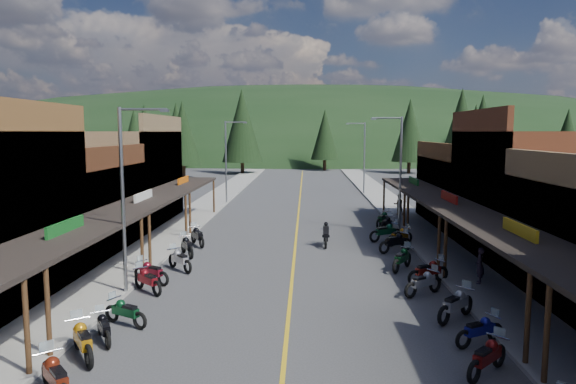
# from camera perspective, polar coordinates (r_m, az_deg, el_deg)

# --- Properties ---
(ground) EXTENTS (220.00, 220.00, 0.00)m
(ground) POSITION_cam_1_polar(r_m,az_deg,el_deg) (28.09, 0.65, -7.67)
(ground) COLOR #38383A
(ground) RESTS_ON ground
(centerline) EXTENTS (0.15, 90.00, 0.01)m
(centerline) POSITION_cam_1_polar(r_m,az_deg,el_deg) (47.72, 1.23, -1.69)
(centerline) COLOR gold
(centerline) RESTS_ON ground
(sidewalk_west) EXTENTS (3.40, 94.00, 0.15)m
(sidewalk_west) POSITION_cam_1_polar(r_m,az_deg,el_deg) (48.62, -9.08, -1.54)
(sidewalk_west) COLOR gray
(sidewalk_west) RESTS_ON ground
(sidewalk_east) EXTENTS (3.40, 94.00, 0.15)m
(sidewalk_east) POSITION_cam_1_polar(r_m,az_deg,el_deg) (48.38, 11.60, -1.63)
(sidewalk_east) COLOR gray
(sidewalk_east) RESTS_ON ground
(shop_west_2) EXTENTS (10.90, 9.00, 6.20)m
(shop_west_2) POSITION_cam_1_polar(r_m,az_deg,el_deg) (32.60, -24.22, -1.72)
(shop_west_2) COLOR #3F2111
(shop_west_2) RESTS_ON ground
(shop_west_3) EXTENTS (10.90, 10.20, 8.20)m
(shop_west_3) POSITION_cam_1_polar(r_m,az_deg,el_deg) (41.27, -18.45, 1.55)
(shop_west_3) COLOR brown
(shop_west_3) RESTS_ON ground
(shop_east_2) EXTENTS (10.90, 9.00, 8.20)m
(shop_east_2) POSITION_cam_1_polar(r_m,az_deg,el_deg) (31.94, 26.30, -0.21)
(shop_east_2) COLOR #562B19
(shop_east_2) RESTS_ON ground
(shop_east_3) EXTENTS (10.90, 10.20, 6.20)m
(shop_east_3) POSITION_cam_1_polar(r_m,az_deg,el_deg) (40.92, 20.70, 0.04)
(shop_east_3) COLOR #4C2D16
(shop_east_3) RESTS_ON ground
(streetlight_0) EXTENTS (2.16, 0.18, 8.00)m
(streetlight_0) POSITION_cam_1_polar(r_m,az_deg,el_deg) (22.67, -17.57, 0.02)
(streetlight_0) COLOR gray
(streetlight_0) RESTS_ON ground
(streetlight_1) EXTENTS (2.16, 0.18, 8.00)m
(streetlight_1) POSITION_cam_1_polar(r_m,az_deg,el_deg) (49.85, -6.75, 3.77)
(streetlight_1) COLOR gray
(streetlight_1) RESTS_ON ground
(streetlight_2) EXTENTS (2.16, 0.18, 8.00)m
(streetlight_2) POSITION_cam_1_polar(r_m,az_deg,el_deg) (35.85, 12.17, 2.53)
(streetlight_2) COLOR gray
(streetlight_2) RESTS_ON ground
(streetlight_3) EXTENTS (2.16, 0.18, 8.00)m
(streetlight_3) POSITION_cam_1_polar(r_m,az_deg,el_deg) (57.61, 8.33, 4.13)
(streetlight_3) COLOR gray
(streetlight_3) RESTS_ON ground
(ridge_hill) EXTENTS (310.00, 140.00, 60.00)m
(ridge_hill) POSITION_cam_1_polar(r_m,az_deg,el_deg) (162.36, 1.81, 4.24)
(ridge_hill) COLOR black
(ridge_hill) RESTS_ON ground
(pine_0) EXTENTS (5.04, 5.04, 11.00)m
(pine_0) POSITION_cam_1_polar(r_m,az_deg,el_deg) (98.03, -22.59, 5.91)
(pine_0) COLOR black
(pine_0) RESTS_ON ground
(pine_1) EXTENTS (5.88, 5.88, 12.50)m
(pine_1) POSITION_cam_1_polar(r_m,az_deg,el_deg) (100.28, -12.28, 6.70)
(pine_1) COLOR black
(pine_1) RESTS_ON ground
(pine_2) EXTENTS (6.72, 6.72, 14.00)m
(pine_2) POSITION_cam_1_polar(r_m,az_deg,el_deg) (85.88, -5.13, 7.36)
(pine_2) COLOR black
(pine_2) RESTS_ON ground
(pine_3) EXTENTS (5.04, 5.04, 11.00)m
(pine_3) POSITION_cam_1_polar(r_m,az_deg,el_deg) (93.27, 4.12, 6.39)
(pine_3) COLOR black
(pine_3) RESTS_ON ground
(pine_4) EXTENTS (5.88, 5.88, 12.50)m
(pine_4) POSITION_cam_1_polar(r_m,az_deg,el_deg) (88.92, 13.38, 6.69)
(pine_4) COLOR black
(pine_4) RESTS_ON ground
(pine_5) EXTENTS (6.72, 6.72, 14.00)m
(pine_5) POSITION_cam_1_polar(r_m,az_deg,el_deg) (104.67, 20.77, 6.83)
(pine_5) COLOR black
(pine_5) RESTS_ON ground
(pine_6) EXTENTS (5.04, 5.04, 11.00)m
(pine_6) POSITION_cam_1_polar(r_m,az_deg,el_deg) (101.86, 28.62, 5.62)
(pine_6) COLOR black
(pine_6) RESTS_ON ground
(pine_7) EXTENTS (5.88, 5.88, 12.50)m
(pine_7) POSITION_cam_1_polar(r_m,az_deg,el_deg) (108.25, -15.63, 6.60)
(pine_7) COLOR black
(pine_7) RESTS_ON ground
(pine_8) EXTENTS (4.48, 4.48, 10.00)m
(pine_8) POSITION_cam_1_polar(r_m,az_deg,el_deg) (70.93, -16.67, 5.62)
(pine_8) COLOR black
(pine_8) RESTS_ON ground
(pine_9) EXTENTS (4.93, 4.93, 10.80)m
(pine_9) POSITION_cam_1_polar(r_m,az_deg,el_deg) (75.89, 20.06, 5.85)
(pine_9) COLOR black
(pine_9) RESTS_ON ground
(pine_10) EXTENTS (5.38, 5.38, 11.60)m
(pine_10) POSITION_cam_1_polar(r_m,az_deg,el_deg) (79.43, -11.62, 6.43)
(pine_10) COLOR black
(pine_10) RESTS_ON ground
(pine_11) EXTENTS (5.82, 5.82, 12.40)m
(pine_11) POSITION_cam_1_polar(r_m,az_deg,el_deg) (68.02, 18.69, 6.53)
(pine_11) COLOR black
(pine_11) RESTS_ON ground
(bike_west_1) EXTENTS (2.10, 2.23, 1.32)m
(bike_west_1) POSITION_cam_1_polar(r_m,az_deg,el_deg) (15.42, -24.42, -18.11)
(bike_west_1) COLOR maroon
(bike_west_1) RESTS_ON ground
(bike_west_2) EXTENTS (1.95, 2.31, 1.31)m
(bike_west_2) POSITION_cam_1_polar(r_m,az_deg,el_deg) (17.57, -21.87, -14.89)
(bike_west_2) COLOR #C47D0E
(bike_west_2) RESTS_ON ground
(bike_west_3) EXTENTS (1.52, 1.92, 1.07)m
(bike_west_3) POSITION_cam_1_polar(r_m,az_deg,el_deg) (18.68, -19.80, -13.88)
(bike_west_3) COLOR black
(bike_west_3) RESTS_ON ground
(bike_west_4) EXTENTS (2.07, 1.53, 1.14)m
(bike_west_4) POSITION_cam_1_polar(r_m,az_deg,el_deg) (19.85, -17.62, -12.45)
(bike_west_4) COLOR #0C3E1E
(bike_west_4) RESTS_ON ground
(bike_west_5) EXTENTS (2.03, 1.98, 1.22)m
(bike_west_5) POSITION_cam_1_polar(r_m,az_deg,el_deg) (23.43, -15.34, -9.31)
(bike_west_5) COLOR maroon
(bike_west_5) RESTS_ON ground
(bike_west_6) EXTENTS (2.19, 1.67, 1.21)m
(bike_west_6) POSITION_cam_1_polar(r_m,az_deg,el_deg) (24.70, -14.97, -8.48)
(bike_west_6) COLOR maroon
(bike_west_6) RESTS_ON ground
(bike_west_7) EXTENTS (2.01, 2.10, 1.25)m
(bike_west_7) POSITION_cam_1_polar(r_m,az_deg,el_deg) (26.61, -11.94, -7.26)
(bike_west_7) COLOR #A09FA4
(bike_west_7) RESTS_ON ground
(bike_west_8) EXTENTS (1.69, 2.29, 1.26)m
(bike_west_8) POSITION_cam_1_polar(r_m,az_deg,el_deg) (29.57, -11.16, -5.82)
(bike_west_8) COLOR black
(bike_west_8) RESTS_ON ground
(bike_west_9) EXTENTS (1.80, 2.38, 1.32)m
(bike_west_9) POSITION_cam_1_polar(r_m,az_deg,el_deg) (32.11, -10.03, -4.75)
(bike_west_9) COLOR black
(bike_west_9) RESTS_ON ground
(bike_east_2) EXTENTS (2.01, 2.01, 1.22)m
(bike_east_2) POSITION_cam_1_polar(r_m,az_deg,el_deg) (16.45, 21.27, -16.55)
(bike_east_2) COLOR maroon
(bike_east_2) RESTS_ON ground
(bike_east_3) EXTENTS (2.05, 1.50, 1.13)m
(bike_east_3) POSITION_cam_1_polar(r_m,az_deg,el_deg) (18.46, 20.54, -14.07)
(bike_east_3) COLOR navy
(bike_east_3) RESTS_ON ground
(bike_east_4) EXTENTS (2.19, 2.19, 1.33)m
(bike_east_4) POSITION_cam_1_polar(r_m,az_deg,el_deg) (20.43, 18.15, -11.64)
(bike_east_4) COLOR gray
(bike_east_4) RESTS_ON ground
(bike_east_5) EXTENTS (2.15, 1.81, 1.22)m
(bike_east_5) POSITION_cam_1_polar(r_m,az_deg,el_deg) (23.01, 14.79, -9.59)
(bike_east_5) COLOR gray
(bike_east_5) RESTS_ON ground
(bike_east_6) EXTENTS (2.31, 1.66, 1.27)m
(bike_east_6) POSITION_cam_1_polar(r_m,az_deg,el_deg) (24.77, 15.33, -8.38)
(bike_east_6) COLOR maroon
(bike_east_6) RESTS_ON ground
(bike_east_7) EXTENTS (1.82, 2.32, 1.29)m
(bike_east_7) POSITION_cam_1_polar(r_m,az_deg,el_deg) (26.80, 12.56, -7.12)
(bike_east_7) COLOR #0C3C19
(bike_east_7) RESTS_ON ground
(bike_east_8) EXTENTS (2.39, 1.87, 1.33)m
(bike_east_8) POSITION_cam_1_polar(r_m,az_deg,el_deg) (30.52, 11.86, -5.38)
(bike_east_8) COLOR black
(bike_east_8) RESTS_ON ground
(bike_east_9) EXTENTS (2.16, 1.95, 1.25)m
(bike_east_9) POSITION_cam_1_polar(r_m,az_deg,el_deg) (32.50, 12.32, -4.72)
(bike_east_9) COLOR #9E5D0B
(bike_east_9) RESTS_ON ground
(bike_east_10) EXTENTS (2.45, 1.73, 1.34)m
(bike_east_10) POSITION_cam_1_polar(r_m,az_deg,el_deg) (33.44, 10.81, -4.28)
(bike_east_10) COLOR #0C3E27
(bike_east_10) RESTS_ON ground
(bike_east_11) EXTENTS (1.72, 2.26, 1.25)m
(bike_east_11) POSITION_cam_1_polar(r_m,az_deg,el_deg) (36.58, 10.90, -3.42)
(bike_east_11) COLOR black
(bike_east_11) RESTS_ON ground
(bike_east_12) EXTENTS (1.84, 2.42, 1.34)m
(bike_east_12) POSITION_cam_1_polar(r_m,az_deg,el_deg) (38.30, 10.52, -2.89)
(bike_east_12) COLOR #0B3B1D
(bike_east_12) RESTS_ON ground
(rider_on_bike) EXTENTS (0.75, 2.08, 1.57)m
(rider_on_bike) POSITION_cam_1_polar(r_m,az_deg,el_deg) (31.55, 4.22, -4.92)
(rider_on_bike) COLOR black
(rider_on_bike) RESTS_ON ground
(pedestrian_east_a) EXTENTS (0.56, 0.69, 1.65)m
(pedestrian_east_a) POSITION_cam_1_polar(r_m,az_deg,el_deg) (24.96, 20.53, -7.65)
(pedestrian_east_a) COLOR #2E2334
(pedestrian_east_a) RESTS_ON sidewalk_east
(pedestrian_east_b) EXTENTS (0.83, 0.49, 1.68)m
(pedestrian_east_b) POSITION_cam_1_polar(r_m,az_deg,el_deg) (43.48, 12.19, -1.36)
(pedestrian_east_b) COLOR brown
(pedestrian_east_b) RESTS_ON sidewalk_east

